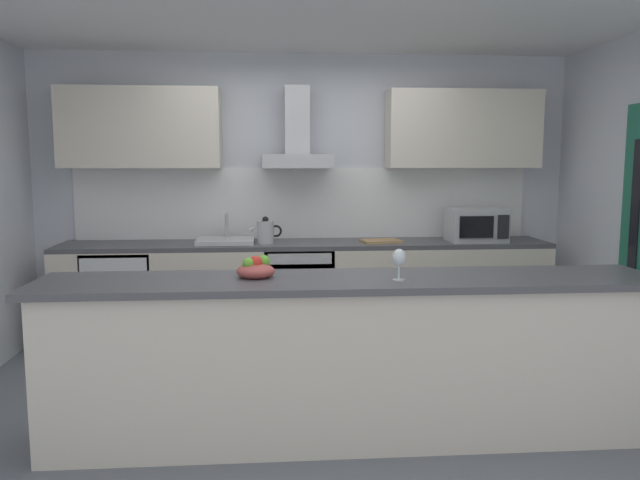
{
  "coord_description": "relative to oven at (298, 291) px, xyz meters",
  "views": [
    {
      "loc": [
        -0.31,
        -4.08,
        1.63
      ],
      "look_at": [
        0.04,
        0.39,
        1.05
      ],
      "focal_mm": 34.84,
      "sensor_mm": 36.0,
      "label": 1
    }
  ],
  "objects": [
    {
      "name": "microwave",
      "position": [
        1.61,
        -0.03,
        0.59
      ],
      "size": [
        0.5,
        0.38,
        0.3
      ],
      "color": "#B7BABC",
      "rests_on": "counter_back"
    },
    {
      "name": "wine_glass",
      "position": [
        0.47,
        -2.11,
        0.62
      ],
      "size": [
        0.08,
        0.08,
        0.18
      ],
      "color": "silver",
      "rests_on": "counter_island"
    },
    {
      "name": "upper_cabinets",
      "position": [
        0.07,
        0.18,
        1.45
      ],
      "size": [
        4.29,
        0.32,
        0.7
      ],
      "color": "beige"
    },
    {
      "name": "refrigerator",
      "position": [
        -1.55,
        -0.0,
        -0.03
      ],
      "size": [
        0.58,
        0.6,
        0.85
      ],
      "color": "white",
      "rests_on": "ground"
    },
    {
      "name": "counter_back",
      "position": [
        0.07,
        0.03,
        -0.01
      ],
      "size": [
        4.35,
        0.6,
        0.9
      ],
      "color": "beige",
      "rests_on": "ground"
    },
    {
      "name": "sink",
      "position": [
        -0.64,
        0.01,
        0.47
      ],
      "size": [
        0.5,
        0.4,
        0.26
      ],
      "color": "silver",
      "rests_on": "counter_back"
    },
    {
      "name": "ceiling",
      "position": [
        0.07,
        -1.38,
        2.15
      ],
      "size": [
        5.94,
        4.45,
        0.02
      ],
      "primitive_type": "cube",
      "color": "white"
    },
    {
      "name": "fruit_bowl",
      "position": [
        -0.33,
        -1.95,
        0.55
      ],
      "size": [
        0.22,
        0.22,
        0.13
      ],
      "color": "#B24C47",
      "rests_on": "counter_island"
    },
    {
      "name": "ground",
      "position": [
        0.07,
        -1.38,
        -0.47
      ],
      "size": [
        5.94,
        4.45,
        0.02
      ],
      "primitive_type": "cube",
      "color": "slate"
    },
    {
      "name": "chopping_board",
      "position": [
        0.74,
        -0.02,
        0.45
      ],
      "size": [
        0.37,
        0.28,
        0.02
      ],
      "primitive_type": "cube",
      "rotation": [
        0.0,
        0.0,
        0.18
      ],
      "color": "tan",
      "rests_on": "counter_back"
    },
    {
      "name": "kettle",
      "position": [
        -0.29,
        -0.03,
        0.55
      ],
      "size": [
        0.29,
        0.15,
        0.24
      ],
      "color": "#B7BABC",
      "rests_on": "counter_back"
    },
    {
      "name": "range_hood",
      "position": [
        0.0,
        0.13,
        1.33
      ],
      "size": [
        0.62,
        0.45,
        0.72
      ],
      "color": "#B7BABC"
    },
    {
      "name": "oven",
      "position": [
        0.0,
        0.0,
        0.0
      ],
      "size": [
        0.6,
        0.62,
        0.8
      ],
      "color": "slate",
      "rests_on": "ground"
    },
    {
      "name": "backsplash_tile",
      "position": [
        0.07,
        0.33,
        0.77
      ],
      "size": [
        4.2,
        0.02,
        0.66
      ],
      "primitive_type": "cube",
      "color": "white"
    },
    {
      "name": "wall_back",
      "position": [
        0.07,
        0.41,
        0.84
      ],
      "size": [
        5.94,
        0.12,
        2.6
      ],
      "primitive_type": "cube",
      "color": "silver",
      "rests_on": "ground"
    },
    {
      "name": "counter_island",
      "position": [
        0.22,
        -2.01,
        0.03
      ],
      "size": [
        3.56,
        0.64,
        0.96
      ],
      "color": "beige",
      "rests_on": "ground"
    }
  ]
}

